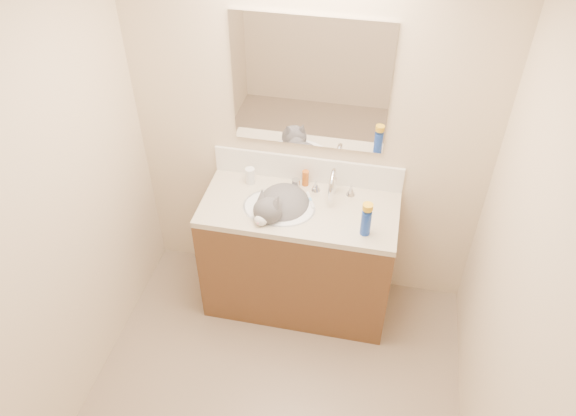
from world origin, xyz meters
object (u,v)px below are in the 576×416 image
at_px(pill_bottle, 250,176).
at_px(amber_bottle, 305,178).
at_px(faucet, 333,185).
at_px(spray_can, 366,223).
at_px(vanity_cabinet, 298,258).
at_px(cat, 281,208).
at_px(basin, 279,216).
at_px(silver_jar, 296,183).

relative_size(pill_bottle, amber_bottle, 1.03).
distance_m(faucet, spray_can, 0.37).
xyz_separation_m(vanity_cabinet, spray_can, (0.41, -0.15, 0.53)).
bearing_deg(spray_can, vanity_cabinet, 159.58).
distance_m(vanity_cabinet, pill_bottle, 0.64).
xyz_separation_m(faucet, pill_bottle, (-0.53, 0.03, -0.03)).
height_order(cat, pill_bottle, cat).
distance_m(basin, faucet, 0.38).
relative_size(basin, faucet, 1.61).
relative_size(silver_jar, amber_bottle, 0.56).
bearing_deg(spray_can, silver_jar, 144.61).
relative_size(vanity_cabinet, pill_bottle, 11.03).
relative_size(faucet, spray_can, 1.75).
height_order(vanity_cabinet, silver_jar, silver_jar).
height_order(cat, silver_jar, cat).
distance_m(silver_jar, amber_bottle, 0.07).
distance_m(basin, amber_bottle, 0.30).
bearing_deg(basin, vanity_cabinet, 14.04).
bearing_deg(spray_can, pill_bottle, 157.16).
distance_m(faucet, silver_jar, 0.25).
distance_m(faucet, amber_bottle, 0.20).
xyz_separation_m(pill_bottle, amber_bottle, (0.35, 0.05, -0.00)).
distance_m(basin, spray_can, 0.57).
distance_m(cat, spray_can, 0.55).
height_order(basin, spray_can, spray_can).
distance_m(silver_jar, spray_can, 0.58).
bearing_deg(faucet, vanity_cabinet, -142.71).
height_order(cat, amber_bottle, cat).
height_order(vanity_cabinet, pill_bottle, pill_bottle).
relative_size(faucet, pill_bottle, 2.57).
height_order(silver_jar, amber_bottle, amber_bottle).
xyz_separation_m(basin, amber_bottle, (0.12, 0.25, 0.12)).
distance_m(pill_bottle, amber_bottle, 0.35).
xyz_separation_m(vanity_cabinet, pill_bottle, (-0.35, 0.17, 0.50)).
bearing_deg(cat, pill_bottle, 163.12).
height_order(vanity_cabinet, cat, cat).
bearing_deg(pill_bottle, silver_jar, 2.64).
distance_m(pill_bottle, spray_can, 0.83).
relative_size(vanity_cabinet, faucet, 4.29).
bearing_deg(spray_can, cat, 165.40).
height_order(vanity_cabinet, basin, basin).
bearing_deg(vanity_cabinet, spray_can, -20.42).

